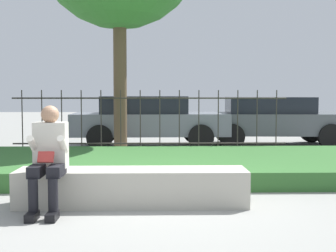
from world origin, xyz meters
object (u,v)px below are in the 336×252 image
object	(u,v)px
stone_bench	(132,189)
car_parked_right	(273,119)
car_parked_center	(149,119)
person_seated_reader	(49,154)

from	to	relation	value
stone_bench	car_parked_right	bearing A→B (deg)	62.93
stone_bench	car_parked_center	bearing A→B (deg)	89.23
stone_bench	person_seated_reader	bearing A→B (deg)	-161.02
car_parked_center	car_parked_right	xyz separation A→B (m)	(3.34, 0.18, -0.01)
stone_bench	person_seated_reader	size ratio (longest dim) A/B	2.28
car_parked_center	car_parked_right	world-z (taller)	car_parked_center
stone_bench	car_parked_center	xyz separation A→B (m)	(0.09, 6.52, 0.51)
stone_bench	person_seated_reader	distance (m)	1.11
stone_bench	car_parked_right	world-z (taller)	car_parked_right
stone_bench	car_parked_right	distance (m)	7.55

